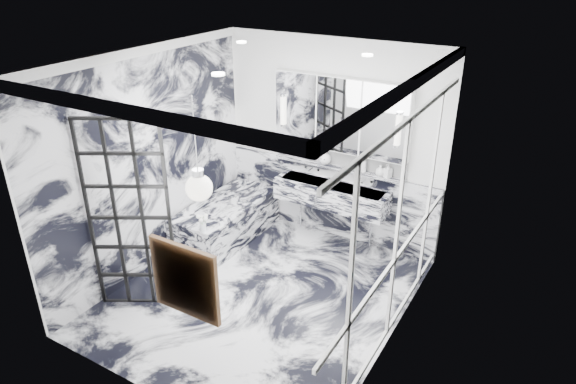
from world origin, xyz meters
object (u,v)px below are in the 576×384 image
Objects in this scene: crittall_door at (129,218)px; mirror_cabinet at (340,115)px; trough_sink at (332,195)px; bathtub at (227,220)px.

mirror_cabinet is (1.31, 2.56, 0.69)m from crittall_door.
trough_sink reaches higher than bathtub.
crittall_door is 1.92m from bathtub.
mirror_cabinet reaches higher than trough_sink.
trough_sink is (1.31, 2.39, -0.40)m from crittall_door.
trough_sink is 0.84× the size of mirror_cabinet.
mirror_cabinet is at bearing 32.06° from bathtub.
bathtub is (-0.02, 1.73, -0.85)m from crittall_door.
crittall_door is at bearing -118.74° from trough_sink.
trough_sink is 1.55m from bathtub.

